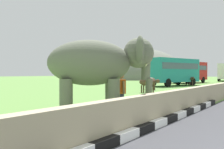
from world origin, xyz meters
The scene contains 10 objects.
striped_curb centered at (-0.35, 3.87, 0.12)m, with size 16.20×0.20×0.24m.
barrier_parapet centered at (2.00, 4.17, 0.50)m, with size 28.00×0.36×1.00m, color tan.
elephant centered at (1.28, 6.41, 1.98)m, with size 3.80×3.87×3.00m.
person_handler centered at (2.43, 6.18, 0.93)m, with size 0.46×0.59×1.66m.
bus_teal centered at (24.52, 12.74, 2.08)m, with size 8.40×4.58×3.50m.
bus_red centered at (34.73, 14.05, 2.08)m, with size 8.54×3.85×3.50m.
cow_near centered at (12.37, 10.12, 0.87)m, with size 0.60×1.88×1.23m.
cow_mid centered at (16.09, 11.83, 0.87)m, with size 1.17×1.89×1.23m.
cow_far centered at (26.53, 11.30, 0.87)m, with size 1.57×1.69×1.23m.
hill_east centered at (55.00, 35.48, 0.00)m, with size 33.78×27.02×17.33m.
Camera 1 is at (-5.90, 0.66, 1.66)m, focal length 39.37 mm.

